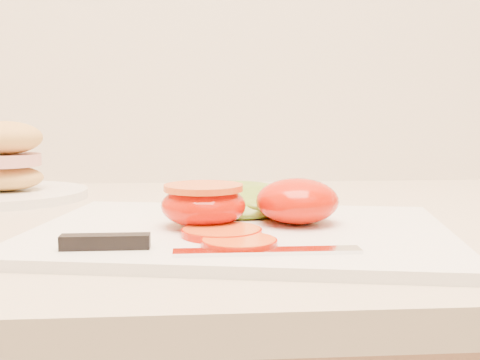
{
  "coord_description": "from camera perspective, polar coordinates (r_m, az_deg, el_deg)",
  "views": [
    {
      "loc": [
        -0.56,
        1.0,
        1.05
      ],
      "look_at": [
        -0.52,
        1.57,
        0.99
      ],
      "focal_mm": 45.0,
      "sensor_mm": 36.0,
      "label": 1
    }
  ],
  "objects": [
    {
      "name": "tomato_slice_0",
      "position": [
        0.54,
        -1.75,
        -4.95
      ],
      "size": [
        0.07,
        0.07,
        0.01
      ],
      "primitive_type": "cylinder",
      "color": "orange",
      "rests_on": "cutting_board"
    },
    {
      "name": "tomato_half_dome",
      "position": [
        0.6,
        5.45,
        -1.99
      ],
      "size": [
        0.08,
        0.08,
        0.05
      ],
      "primitive_type": "ellipsoid",
      "color": "red",
      "rests_on": "cutting_board"
    },
    {
      "name": "tomato_slice_1",
      "position": [
        0.5,
        -0.09,
        -5.93
      ],
      "size": [
        0.06,
        0.06,
        0.01
      ],
      "primitive_type": "cylinder",
      "color": "orange",
      "rests_on": "cutting_board"
    },
    {
      "name": "cutting_board",
      "position": [
        0.58,
        0.08,
        -5.01
      ],
      "size": [
        0.44,
        0.35,
        0.01
      ],
      "primitive_type": "cube",
      "rotation": [
        0.0,
        0.0,
        -0.19
      ],
      "color": "white",
      "rests_on": "counter"
    },
    {
      "name": "lettuce_leaf_0",
      "position": [
        0.66,
        -0.59,
        -1.91
      ],
      "size": [
        0.17,
        0.14,
        0.03
      ],
      "primitive_type": "ellipsoid",
      "rotation": [
        0.0,
        0.0,
        -0.34
      ],
      "color": "olive",
      "rests_on": "cutting_board"
    },
    {
      "name": "tomato_half_cut",
      "position": [
        0.58,
        -3.48,
        -2.25
      ],
      "size": [
        0.08,
        0.08,
        0.04
      ],
      "color": "red",
      "rests_on": "cutting_board"
    },
    {
      "name": "lettuce_leaf_1",
      "position": [
        0.66,
        3.72,
        -2.04
      ],
      "size": [
        0.14,
        0.14,
        0.02
      ],
      "primitive_type": "ellipsoid",
      "rotation": [
        0.0,
        0.0,
        0.75
      ],
      "color": "olive",
      "rests_on": "cutting_board"
    },
    {
      "name": "knife",
      "position": [
        0.49,
        -6.86,
        -6.17
      ],
      "size": [
        0.24,
        0.04,
        0.01
      ],
      "rotation": [
        0.0,
        0.0,
        0.0
      ],
      "color": "silver",
      "rests_on": "cutting_board"
    },
    {
      "name": "sandwich_plate",
      "position": [
        0.88,
        -21.27,
        0.72
      ],
      "size": [
        0.21,
        0.21,
        0.11
      ],
      "rotation": [
        0.0,
        0.0,
        -0.02
      ],
      "color": "white",
      "rests_on": "counter"
    }
  ]
}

